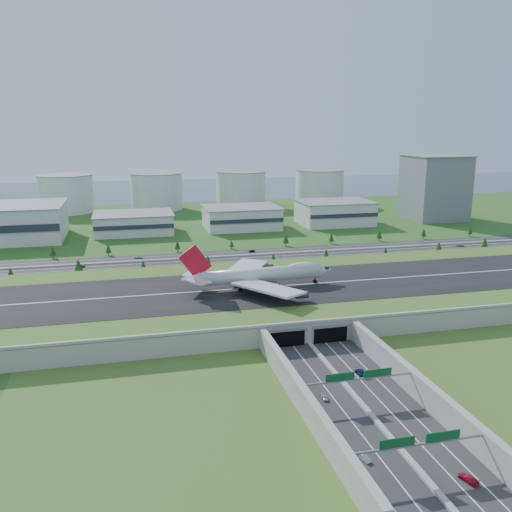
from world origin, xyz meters
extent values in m
plane|color=#265219|center=(0.00, 0.00, 0.00)|extent=(1200.00, 1200.00, 0.00)
cube|color=gray|center=(0.00, 0.00, 4.00)|extent=(520.00, 100.00, 8.00)
cube|color=#396121|center=(0.00, 0.00, 8.08)|extent=(520.00, 100.00, 0.16)
cube|color=black|center=(0.00, 0.00, 8.22)|extent=(520.00, 58.00, 0.12)
cube|color=silver|center=(0.00, 0.00, 8.30)|extent=(520.00, 0.90, 0.02)
cube|color=gray|center=(0.00, -49.40, 8.60)|extent=(520.00, 1.20, 1.20)
cube|color=#28282B|center=(0.00, -110.00, 0.06)|extent=(34.00, 120.00, 0.12)
cube|color=gray|center=(0.00, -110.00, 0.45)|extent=(1.60, 120.00, 0.90)
cube|color=gray|center=(-18.20, -100.00, 4.00)|extent=(2.40, 100.00, 8.00)
cube|color=gray|center=(18.20, -100.00, 4.00)|extent=(2.40, 100.00, 8.00)
cube|color=black|center=(-8.50, -50.20, 3.20)|extent=(13.00, 1.20, 6.00)
cube|color=black|center=(8.50, -50.20, 3.20)|extent=(13.00, 1.20, 6.00)
cylinder|color=gray|center=(-19.00, -95.00, 3.50)|extent=(0.70, 0.70, 7.00)
cylinder|color=gray|center=(19.00, -95.00, 3.50)|extent=(0.70, 0.70, 7.00)
cube|color=gray|center=(0.00, -95.00, 7.20)|extent=(38.00, 0.50, 0.50)
cube|color=#0C4C23|center=(-6.00, -95.10, 8.60)|extent=(9.00, 0.30, 2.40)
cube|color=#0C4C23|center=(6.00, -95.10, 8.60)|extent=(9.00, 0.30, 2.40)
cylinder|color=gray|center=(-19.00, -130.00, 3.50)|extent=(0.70, 0.70, 7.00)
cylinder|color=gray|center=(19.00, -130.00, 3.50)|extent=(0.70, 0.70, 7.00)
cube|color=gray|center=(0.00, -130.00, 7.20)|extent=(38.00, 0.50, 0.50)
cube|color=#0C4C23|center=(-6.00, -130.10, 8.60)|extent=(9.00, 0.30, 2.40)
cube|color=#0C4C23|center=(6.00, -130.10, 8.60)|extent=(9.00, 0.30, 2.40)
cube|color=#28282B|center=(0.00, 95.00, 0.06)|extent=(560.00, 36.00, 0.12)
cylinder|color=#3D2819|center=(-127.48, 73.00, 1.05)|extent=(0.50, 0.50, 2.10)
cone|color=black|center=(-127.48, 73.00, 3.74)|extent=(3.27, 3.27, 4.21)
cylinder|color=#3D2819|center=(-92.34, 73.00, 1.51)|extent=(0.50, 0.50, 3.02)
cone|color=black|center=(-92.34, 73.00, 5.38)|extent=(4.71, 4.71, 6.05)
cylinder|color=#3D2819|center=(-57.25, 73.00, 1.04)|extent=(0.50, 0.50, 2.08)
cone|color=black|center=(-57.25, 73.00, 3.70)|extent=(3.24, 3.24, 4.17)
cylinder|color=#3D2819|center=(-20.11, 73.00, 1.21)|extent=(0.50, 0.50, 2.42)
cone|color=black|center=(-20.11, 73.00, 4.30)|extent=(3.76, 3.76, 4.84)
cylinder|color=#3D2819|center=(19.72, 73.00, 1.00)|extent=(0.50, 0.50, 2.01)
cone|color=black|center=(19.72, 73.00, 3.57)|extent=(3.12, 3.12, 4.01)
cylinder|color=#3D2819|center=(53.34, 73.00, 1.17)|extent=(0.50, 0.50, 2.33)
cone|color=black|center=(53.34, 73.00, 4.14)|extent=(3.63, 3.63, 4.66)
cylinder|color=#3D2819|center=(93.24, 73.00, 1.00)|extent=(0.50, 0.50, 2.00)
cone|color=black|center=(93.24, 73.00, 3.55)|extent=(3.10, 3.10, 3.99)
cylinder|color=#3D2819|center=(130.88, 73.00, 1.30)|extent=(0.50, 0.50, 2.59)
cone|color=black|center=(130.88, 73.00, 4.61)|extent=(4.03, 4.03, 5.18)
cylinder|color=#3D2819|center=(164.76, 73.00, 1.49)|extent=(0.50, 0.50, 2.99)
cone|color=black|center=(164.76, 73.00, 5.31)|extent=(4.65, 4.65, 5.98)
cylinder|color=#3D2819|center=(-111.01, 117.00, 1.27)|extent=(0.50, 0.50, 2.54)
cone|color=black|center=(-111.01, 117.00, 4.52)|extent=(3.96, 3.96, 5.09)
cylinder|color=#3D2819|center=(-77.44, 117.00, 1.21)|extent=(0.50, 0.50, 2.42)
cone|color=black|center=(-77.44, 117.00, 4.30)|extent=(3.76, 3.76, 4.84)
cylinder|color=#3D2819|center=(-33.54, 117.00, 1.24)|extent=(0.50, 0.50, 2.49)
cone|color=black|center=(-33.54, 117.00, 4.42)|extent=(3.87, 3.87, 4.97)
cylinder|color=#3D2819|center=(2.69, 117.00, 1.00)|extent=(0.50, 0.50, 2.01)
cone|color=black|center=(2.69, 117.00, 3.57)|extent=(3.12, 3.12, 4.02)
cylinder|color=#3D2819|center=(40.58, 117.00, 1.38)|extent=(0.50, 0.50, 2.76)
cone|color=black|center=(40.58, 117.00, 4.90)|extent=(4.29, 4.29, 5.52)
cylinder|color=#3D2819|center=(73.89, 117.00, 1.24)|extent=(0.50, 0.50, 2.47)
cone|color=black|center=(73.89, 117.00, 4.39)|extent=(3.84, 3.84, 4.94)
cylinder|color=#3D2819|center=(110.39, 117.00, 1.36)|extent=(0.50, 0.50, 2.73)
cone|color=black|center=(110.39, 117.00, 4.85)|extent=(4.24, 4.24, 5.46)
cylinder|color=#3D2819|center=(145.70, 117.00, 1.28)|extent=(0.50, 0.50, 2.56)
cone|color=black|center=(145.70, 117.00, 4.55)|extent=(3.99, 3.99, 5.12)
cylinder|color=#3D2819|center=(184.18, 117.00, 1.24)|extent=(0.50, 0.50, 2.47)
cone|color=black|center=(184.18, 117.00, 4.40)|extent=(3.85, 3.85, 4.95)
cube|color=silver|center=(-60.00, 190.00, 7.50)|extent=(58.00, 42.00, 15.00)
cube|color=silver|center=(25.00, 190.00, 8.50)|extent=(58.00, 42.00, 17.00)
cube|color=silver|center=(105.00, 190.00, 9.50)|extent=(58.00, 42.00, 19.00)
cube|color=slate|center=(200.00, 195.00, 27.50)|extent=(46.00, 46.00, 55.00)
cylinder|color=silver|center=(-120.00, 310.00, 17.50)|extent=(50.00, 50.00, 35.00)
cylinder|color=silver|center=(-35.00, 310.00, 17.50)|extent=(50.00, 50.00, 35.00)
cylinder|color=silver|center=(50.00, 310.00, 17.50)|extent=(50.00, 50.00, 35.00)
cylinder|color=silver|center=(135.00, 310.00, 17.50)|extent=(50.00, 50.00, 35.00)
cube|color=#314B5E|center=(0.00, 480.00, 0.03)|extent=(1200.00, 260.00, 0.06)
cylinder|color=silver|center=(-6.55, -0.30, 14.30)|extent=(58.43, 9.54, 6.65)
cone|color=silver|center=(24.58, 1.25, 14.30)|extent=(8.63, 7.05, 6.65)
cone|color=silver|center=(-37.67, -1.85, 14.72)|extent=(10.71, 7.16, 6.65)
ellipsoid|color=silver|center=(13.21, 0.69, 16.70)|extent=(14.41, 5.88, 4.09)
cube|color=silver|center=(-7.74, -18.04, 13.27)|extent=(28.92, 33.31, 1.64)
cube|color=silver|center=(-9.50, 17.24, 13.27)|extent=(27.00, 33.81, 1.64)
cylinder|color=#38383D|center=(-0.98, -12.50, 10.98)|extent=(5.55, 3.38, 3.12)
cylinder|color=#38383D|center=(5.64, -23.61, 10.98)|extent=(5.55, 3.38, 3.12)
cylinder|color=#38383D|center=(-2.22, 12.40, 10.98)|extent=(5.55, 3.38, 3.12)
cylinder|color=#38383D|center=(3.26, 24.11, 10.98)|extent=(5.55, 3.38, 3.12)
cube|color=silver|center=(-36.30, -8.54, 15.55)|extent=(11.43, 12.98, 0.62)
cube|color=silver|center=(-36.97, 4.95, 15.55)|extent=(10.76, 13.01, 0.62)
cube|color=red|center=(-36.63, -1.80, 22.62)|extent=(14.84, 1.67, 15.57)
cylinder|color=black|center=(20.26, 1.04, 8.85)|extent=(1.97, 0.73, 1.97)
cylinder|color=black|center=(-10.53, -3.83, 8.85)|extent=(1.97, 0.73, 1.97)
cylinder|color=black|center=(-10.86, 2.81, 8.85)|extent=(1.97, 0.73, 1.97)
cylinder|color=black|center=(-16.76, -4.14, 8.85)|extent=(1.97, 0.73, 1.97)
cylinder|color=black|center=(-17.09, 2.50, 8.85)|extent=(1.97, 0.73, 1.97)
imported|color=#BBBABF|center=(-9.37, -91.87, 0.78)|extent=(2.02, 4.06, 1.33)
imported|color=silver|center=(-10.76, -123.05, 0.82)|extent=(2.70, 4.49, 1.40)
imported|color=#0A1236|center=(8.40, -79.11, 0.94)|extent=(2.99, 6.01, 1.64)
imported|color=#B21026|center=(9.41, -136.38, 0.87)|extent=(3.49, 5.56, 1.50)
imported|color=#56565B|center=(-92.42, 89.41, 0.95)|extent=(5.12, 2.76, 1.66)
imported|color=black|center=(13.54, 104.33, 0.80)|extent=(4.37, 2.45, 1.36)
imported|color=#B4B3B8|center=(156.43, 87.94, 0.88)|extent=(6.03, 4.37, 1.52)
imported|color=silver|center=(-59.43, 104.20, 0.86)|extent=(5.43, 3.15, 1.48)
camera|label=1|loc=(-64.49, -231.96, 80.74)|focal=38.00mm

